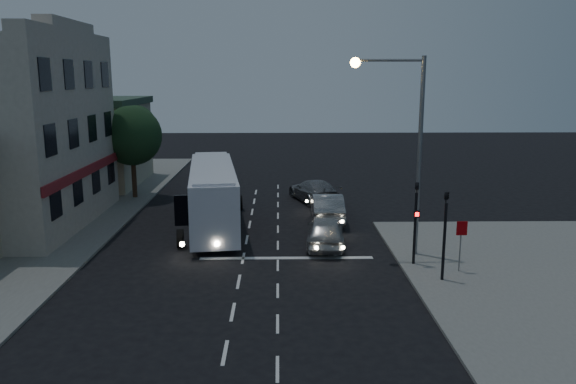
{
  "coord_description": "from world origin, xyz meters",
  "views": [
    {
      "loc": [
        1.66,
        -22.74,
        8.26
      ],
      "look_at": [
        2.15,
        6.44,
        2.2
      ],
      "focal_mm": 35.0,
      "sensor_mm": 36.0,
      "label": 1
    }
  ],
  "objects_px": {
    "traffic_signal_main": "(416,213)",
    "street_tree": "(132,133)",
    "car_sedan_b": "(314,191)",
    "streetlight": "(406,133)",
    "car_sedan_a": "(327,208)",
    "tour_bus": "(213,194)",
    "regulatory_sign": "(461,238)",
    "car_suv": "(326,231)",
    "traffic_signal_side": "(445,225)"
  },
  "relations": [
    {
      "from": "traffic_signal_side",
      "to": "traffic_signal_main",
      "type": "bearing_deg",
      "value": 109.49
    },
    {
      "from": "traffic_signal_main",
      "to": "street_tree",
      "type": "relative_size",
      "value": 0.66
    },
    {
      "from": "car_sedan_b",
      "to": "car_suv",
      "type": "bearing_deg",
      "value": 71.27
    },
    {
      "from": "regulatory_sign",
      "to": "streetlight",
      "type": "relative_size",
      "value": 0.24
    },
    {
      "from": "tour_bus",
      "to": "car_suv",
      "type": "height_order",
      "value": "tour_bus"
    },
    {
      "from": "car_suv",
      "to": "car_sedan_a",
      "type": "bearing_deg",
      "value": -90.93
    },
    {
      "from": "regulatory_sign",
      "to": "street_tree",
      "type": "relative_size",
      "value": 0.35
    },
    {
      "from": "car_sedan_a",
      "to": "regulatory_sign",
      "type": "distance_m",
      "value": 10.17
    },
    {
      "from": "traffic_signal_main",
      "to": "street_tree",
      "type": "xyz_separation_m",
      "value": [
        -15.81,
        14.25,
        2.08
      ]
    },
    {
      "from": "car_sedan_a",
      "to": "street_tree",
      "type": "relative_size",
      "value": 0.8
    },
    {
      "from": "traffic_signal_side",
      "to": "streetlight",
      "type": "distance_m",
      "value": 4.84
    },
    {
      "from": "traffic_signal_main",
      "to": "streetlight",
      "type": "distance_m",
      "value": 3.61
    },
    {
      "from": "car_sedan_a",
      "to": "streetlight",
      "type": "bearing_deg",
      "value": 115.13
    },
    {
      "from": "car_suv",
      "to": "streetlight",
      "type": "xyz_separation_m",
      "value": [
        3.4,
        -1.6,
        4.97
      ]
    },
    {
      "from": "car_sedan_a",
      "to": "traffic_signal_main",
      "type": "xyz_separation_m",
      "value": [
        3.16,
        -7.88,
        1.6
      ]
    },
    {
      "from": "car_sedan_b",
      "to": "streetlight",
      "type": "bearing_deg",
      "value": 87.61
    },
    {
      "from": "car_suv",
      "to": "traffic_signal_side",
      "type": "bearing_deg",
      "value": 135.87
    },
    {
      "from": "car_suv",
      "to": "traffic_signal_side",
      "type": "distance_m",
      "value": 6.83
    },
    {
      "from": "streetlight",
      "to": "street_tree",
      "type": "xyz_separation_m",
      "value": [
        -15.55,
        12.82,
        -1.23
      ]
    },
    {
      "from": "tour_bus",
      "to": "streetlight",
      "type": "relative_size",
      "value": 1.28
    },
    {
      "from": "tour_bus",
      "to": "traffic_signal_main",
      "type": "height_order",
      "value": "traffic_signal_main"
    },
    {
      "from": "street_tree",
      "to": "regulatory_sign",
      "type": "bearing_deg",
      "value": -41.08
    },
    {
      "from": "car_suv",
      "to": "streetlight",
      "type": "distance_m",
      "value": 6.23
    },
    {
      "from": "traffic_signal_side",
      "to": "street_tree",
      "type": "bearing_deg",
      "value": 135.5
    },
    {
      "from": "traffic_signal_side",
      "to": "tour_bus",
      "type": "bearing_deg",
      "value": 139.39
    },
    {
      "from": "streetlight",
      "to": "car_sedan_a",
      "type": "bearing_deg",
      "value": 114.24
    },
    {
      "from": "street_tree",
      "to": "streetlight",
      "type": "bearing_deg",
      "value": -39.51
    },
    {
      "from": "regulatory_sign",
      "to": "tour_bus",
      "type": "bearing_deg",
      "value": 145.15
    },
    {
      "from": "tour_bus",
      "to": "streetlight",
      "type": "height_order",
      "value": "streetlight"
    },
    {
      "from": "traffic_signal_main",
      "to": "car_sedan_a",
      "type": "bearing_deg",
      "value": 111.87
    },
    {
      "from": "tour_bus",
      "to": "streetlight",
      "type": "xyz_separation_m",
      "value": [
        9.33,
        -5.42,
        3.86
      ]
    },
    {
      "from": "traffic_signal_side",
      "to": "street_tree",
      "type": "relative_size",
      "value": 0.66
    },
    {
      "from": "traffic_signal_main",
      "to": "traffic_signal_side",
      "type": "xyz_separation_m",
      "value": [
        0.7,
        -1.98,
        0.0
      ]
    },
    {
      "from": "car_suv",
      "to": "regulatory_sign",
      "type": "relative_size",
      "value": 2.04
    },
    {
      "from": "car_sedan_a",
      "to": "tour_bus",
      "type": "bearing_deg",
      "value": 10.03
    },
    {
      "from": "tour_bus",
      "to": "streetlight",
      "type": "distance_m",
      "value": 11.46
    },
    {
      "from": "tour_bus",
      "to": "car_sedan_b",
      "type": "relative_size",
      "value": 2.24
    },
    {
      "from": "car_suv",
      "to": "streetlight",
      "type": "bearing_deg",
      "value": 159.6
    },
    {
      "from": "tour_bus",
      "to": "car_suv",
      "type": "bearing_deg",
      "value": -40.15
    },
    {
      "from": "tour_bus",
      "to": "car_sedan_b",
      "type": "xyz_separation_m",
      "value": [
        5.98,
        6.2,
        -1.13
      ]
    },
    {
      "from": "tour_bus",
      "to": "car_sedan_a",
      "type": "xyz_separation_m",
      "value": [
        6.43,
        1.03,
        -1.06
      ]
    },
    {
      "from": "tour_bus",
      "to": "car_sedan_a",
      "type": "bearing_deg",
      "value": 1.77
    },
    {
      "from": "car_sedan_a",
      "to": "car_sedan_b",
      "type": "distance_m",
      "value": 5.19
    },
    {
      "from": "regulatory_sign",
      "to": "street_tree",
      "type": "xyz_separation_m",
      "value": [
        -17.51,
        15.26,
        2.9
      ]
    },
    {
      "from": "traffic_signal_side",
      "to": "regulatory_sign",
      "type": "height_order",
      "value": "traffic_signal_side"
    },
    {
      "from": "car_suv",
      "to": "traffic_signal_main",
      "type": "bearing_deg",
      "value": 145.22
    },
    {
      "from": "car_sedan_b",
      "to": "traffic_signal_side",
      "type": "distance_m",
      "value": 15.72
    },
    {
      "from": "regulatory_sign",
      "to": "streetlight",
      "type": "xyz_separation_m",
      "value": [
        -1.96,
        2.44,
        4.14
      ]
    },
    {
      "from": "tour_bus",
      "to": "streetlight",
      "type": "bearing_deg",
      "value": -37.53
    },
    {
      "from": "traffic_signal_main",
      "to": "streetlight",
      "type": "xyz_separation_m",
      "value": [
        -0.26,
        1.42,
        3.31
      ]
    }
  ]
}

